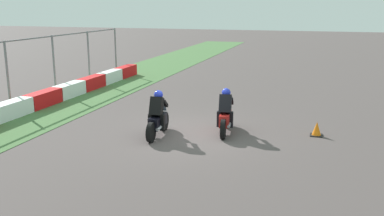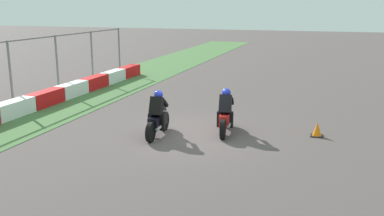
% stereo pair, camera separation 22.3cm
% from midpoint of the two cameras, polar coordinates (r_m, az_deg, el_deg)
% --- Properties ---
extents(ground_plane, '(120.00, 120.00, 0.00)m').
position_cam_midpoint_polar(ground_plane, '(14.43, -0.79, -3.47)').
color(ground_plane, '#514646').
extents(grass_verge, '(72.00, 4.46, 0.02)m').
position_cam_midpoint_polar(grass_verge, '(17.75, -22.60, -1.25)').
color(grass_verge, '#486F3D').
rests_on(grass_verge, ground_plane).
extents(track_barrier, '(21.96, 0.60, 0.64)m').
position_cam_midpoint_polar(track_barrier, '(17.83, -23.25, -0.22)').
color(track_barrier, red).
rests_on(track_barrier, ground_plane).
extents(rider_lane_a, '(2.04, 0.58, 1.51)m').
position_cam_midpoint_polar(rider_lane_a, '(14.46, 4.03, -0.90)').
color(rider_lane_a, black).
rests_on(rider_lane_a, ground_plane).
extents(rider_lane_b, '(2.04, 0.55, 1.51)m').
position_cam_midpoint_polar(rider_lane_b, '(14.13, -5.02, -1.27)').
color(rider_lane_b, black).
rests_on(rider_lane_b, ground_plane).
extents(traffic_cone, '(0.40, 0.40, 0.47)m').
position_cam_midpoint_polar(traffic_cone, '(14.75, 15.81, -2.74)').
color(traffic_cone, black).
rests_on(traffic_cone, ground_plane).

